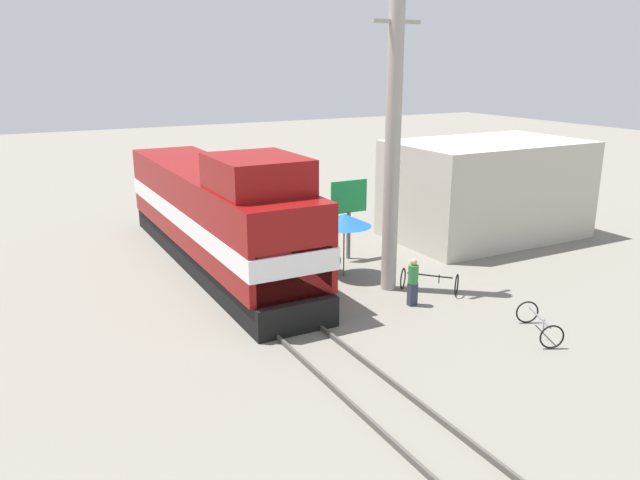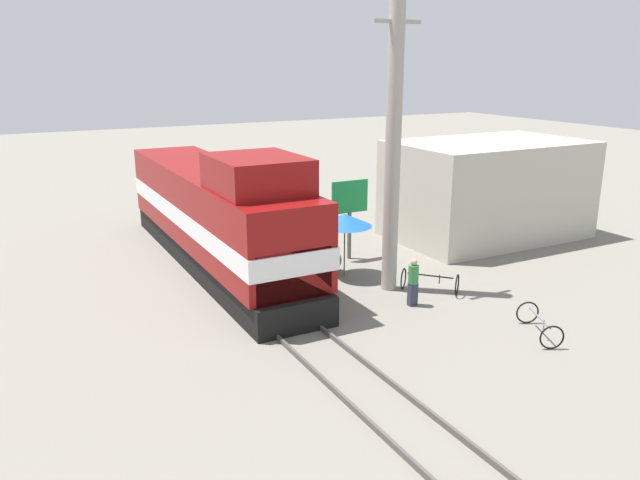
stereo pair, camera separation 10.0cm
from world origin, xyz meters
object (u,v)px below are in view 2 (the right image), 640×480
utility_pole (393,143)px  bicycle_spare (539,324)px  vendor_umbrella (345,220)px  bicycle (430,281)px  locomotive (219,217)px  person_bystander (413,280)px  billboard_sign (350,202)px

utility_pole → bicycle_spare: (1.69, -5.39, -4.79)m
vendor_umbrella → bicycle: bearing=-57.7°
locomotive → bicycle_spare: 12.24m
vendor_umbrella → person_bystander: (0.54, -3.59, -1.31)m
bicycle → vendor_umbrella: bearing=80.4°
locomotive → person_bystander: 8.08m
billboard_sign → person_bystander: (-0.72, -5.40, -1.49)m
utility_pole → bicycle_spare: utility_pole is taller
locomotive → vendor_umbrella: 4.92m
person_bystander → bicycle: bearing=29.9°
utility_pole → vendor_umbrella: (-0.74, 1.89, -2.98)m
utility_pole → locomotive: bearing=132.1°
bicycle → utility_pole: bearing=95.7°
locomotive → person_bystander: size_ratio=9.31×
billboard_sign → bicycle: (0.55, -4.67, -1.97)m
vendor_umbrella → bicycle_spare: vendor_umbrella is taller
locomotive → vendor_umbrella: size_ratio=6.27×
bicycle → bicycle_spare: 4.46m
locomotive → bicycle: (5.60, -5.99, -1.66)m
locomotive → vendor_umbrella: locomotive is taller
bicycle → bicycle_spare: bicycle is taller
vendor_umbrella → person_bystander: size_ratio=1.49×
utility_pole → person_bystander: (-0.20, -1.70, -4.29)m
person_bystander → bicycle_spare: person_bystander is taller
vendor_umbrella → bicycle_spare: bearing=-71.6°
locomotive → bicycle_spare: bearing=-59.1°
bicycle_spare → locomotive: bearing=145.1°
locomotive → bicycle: locomotive is taller
locomotive → utility_pole: utility_pole is taller
billboard_sign → bicycle: bearing=-83.3°
billboard_sign → bicycle_spare: (1.16, -9.09, -1.99)m
vendor_umbrella → person_bystander: 3.86m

